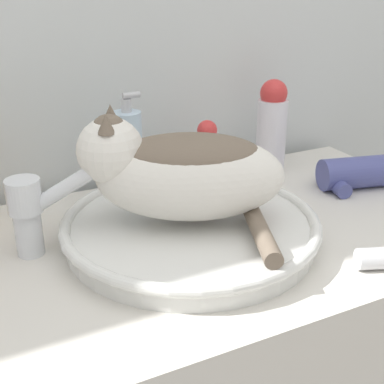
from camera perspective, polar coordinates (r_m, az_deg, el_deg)
name	(u,v)px	position (r m, az deg, el deg)	size (l,w,h in m)	color
wall_back	(112,3)	(1.13, -8.51, 19.34)	(8.00, 0.05, 2.40)	silver
sink_basin	(188,228)	(0.91, -0.39, -3.83)	(0.44, 0.44, 0.05)	silver
cat	(178,170)	(0.86, -1.49, 2.39)	(0.35, 0.35, 0.19)	silver
faucet	(34,208)	(0.88, -16.47, -1.68)	(0.16, 0.08, 0.16)	silver
soap_pump_bottle	(129,155)	(1.06, -6.78, 3.98)	(0.06, 0.06, 0.21)	silver
lotion_bottle_white	(272,127)	(1.20, 8.50, 6.92)	(0.07, 0.07, 0.21)	silver
deodorant_stick	(207,152)	(1.13, 1.60, 4.26)	(0.05, 0.05, 0.14)	silver
hair_dryer	(361,173)	(1.18, 17.54, 1.94)	(0.21, 0.12, 0.07)	#474C8C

